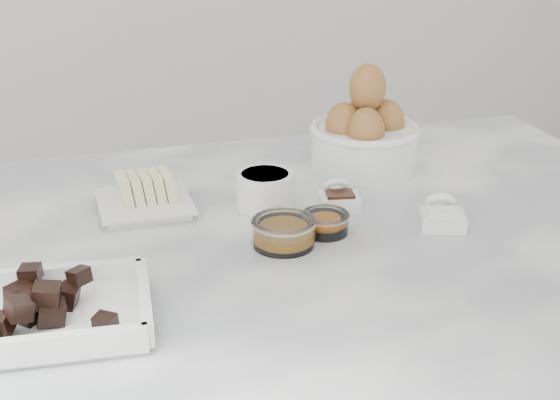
% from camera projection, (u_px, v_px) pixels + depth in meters
% --- Properties ---
extents(marble_slab, '(1.20, 0.80, 0.04)m').
position_uv_depth(marble_slab, '(272.00, 252.00, 1.02)').
color(marble_slab, white).
rests_on(marble_slab, cabinet).
extents(chocolate_dish, '(0.21, 0.17, 0.05)m').
position_uv_depth(chocolate_dish, '(52.00, 308.00, 0.81)').
color(chocolate_dish, white).
rests_on(chocolate_dish, marble_slab).
extents(butter_plate, '(0.13, 0.13, 0.05)m').
position_uv_depth(butter_plate, '(142.00, 197.00, 1.09)').
color(butter_plate, white).
rests_on(butter_plate, marble_slab).
extents(sugar_ramekin, '(0.08, 0.08, 0.05)m').
position_uv_depth(sugar_ramekin, '(265.00, 188.00, 1.10)').
color(sugar_ramekin, white).
rests_on(sugar_ramekin, marble_slab).
extents(egg_bowl, '(0.18, 0.18, 0.17)m').
position_uv_depth(egg_bowl, '(365.00, 135.00, 1.24)').
color(egg_bowl, white).
rests_on(egg_bowl, marble_slab).
extents(honey_bowl, '(0.08, 0.08, 0.04)m').
position_uv_depth(honey_bowl, '(284.00, 232.00, 0.99)').
color(honey_bowl, white).
rests_on(honey_bowl, marble_slab).
extents(zest_bowl, '(0.07, 0.07, 0.03)m').
position_uv_depth(zest_bowl, '(325.00, 222.00, 1.03)').
color(zest_bowl, white).
rests_on(zest_bowl, marble_slab).
extents(vanilla_spoon, '(0.06, 0.07, 0.04)m').
position_uv_depth(vanilla_spoon, '(339.00, 197.00, 1.11)').
color(vanilla_spoon, white).
rests_on(vanilla_spoon, marble_slab).
extents(salt_spoon, '(0.07, 0.08, 0.04)m').
position_uv_depth(salt_spoon, '(442.00, 215.00, 1.05)').
color(salt_spoon, white).
rests_on(salt_spoon, marble_slab).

